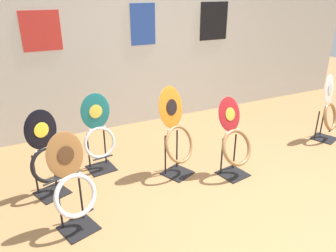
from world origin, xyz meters
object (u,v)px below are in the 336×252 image
toilet_seat_display_orange_sun (176,134)px  toilet_seat_display_jazz_black (47,156)px  toilet_seat_display_crimson_swirl (234,142)px  toilet_seat_display_white_plain (329,110)px  toilet_seat_display_teal_sax (98,136)px  toilet_seat_display_woodgrain (73,188)px

toilet_seat_display_orange_sun → toilet_seat_display_jazz_black: bearing=171.3°
toilet_seat_display_crimson_swirl → toilet_seat_display_white_plain: bearing=6.3°
toilet_seat_display_jazz_black → toilet_seat_display_crimson_swirl: (1.82, -0.49, -0.02)m
toilet_seat_display_orange_sun → toilet_seat_display_teal_sax: bearing=147.6°
toilet_seat_display_woodgrain → toilet_seat_display_teal_sax: size_ratio=0.99×
toilet_seat_display_orange_sun → toilet_seat_display_crimson_swirl: size_ratio=1.14×
toilet_seat_display_woodgrain → toilet_seat_display_white_plain: toilet_seat_display_white_plain is taller
toilet_seat_display_jazz_black → toilet_seat_display_white_plain: size_ratio=1.00×
toilet_seat_display_woodgrain → toilet_seat_display_jazz_black: size_ratio=0.99×
toilet_seat_display_woodgrain → toilet_seat_display_jazz_black: toilet_seat_display_jazz_black is taller
toilet_seat_display_jazz_black → toilet_seat_display_orange_sun: 1.30m
toilet_seat_display_orange_sun → toilet_seat_display_crimson_swirl: 0.62m
toilet_seat_display_orange_sun → toilet_seat_display_white_plain: 2.21m
toilet_seat_display_woodgrain → toilet_seat_display_white_plain: size_ratio=0.99×
toilet_seat_display_orange_sun → toilet_seat_display_woodgrain: bearing=-159.6°
toilet_seat_display_jazz_black → toilet_seat_display_orange_sun: toilet_seat_display_orange_sun is taller
toilet_seat_display_teal_sax → toilet_seat_display_crimson_swirl: toilet_seat_display_teal_sax is taller
toilet_seat_display_woodgrain → toilet_seat_display_crimson_swirl: size_ratio=1.02×
toilet_seat_display_jazz_black → toilet_seat_display_teal_sax: size_ratio=0.99×
toilet_seat_display_woodgrain → toilet_seat_display_orange_sun: 1.24m
toilet_seat_display_woodgrain → toilet_seat_display_white_plain: (3.37, 0.32, 0.01)m
toilet_seat_display_woodgrain → toilet_seat_display_crimson_swirl: 1.71m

